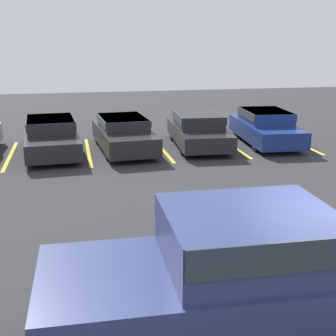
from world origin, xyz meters
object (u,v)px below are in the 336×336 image
object	(u,v)px
parked_sedan_c	(123,132)
parked_sedan_e	(266,126)
pickup_truck	(270,277)
parked_sedan_d	(198,129)
parked_sedan_b	(51,135)

from	to	relation	value
parked_sedan_c	parked_sedan_e	xyz separation A→B (m)	(5.45, -0.01, 0.04)
parked_sedan_c	parked_sedan_e	world-z (taller)	parked_sedan_e
pickup_truck	parked_sedan_d	bearing A→B (deg)	80.36
parked_sedan_b	parked_sedan_d	distance (m)	5.33
parked_sedan_e	parked_sedan_b	bearing A→B (deg)	-85.70
parked_sedan_e	parked_sedan_c	bearing A→B (deg)	-85.98
parked_sedan_b	parked_sedan_d	size ratio (longest dim) A/B	1.03
pickup_truck	parked_sedan_e	size ratio (longest dim) A/B	1.35
parked_sedan_d	pickup_truck	bearing A→B (deg)	-6.79
parked_sedan_b	parked_sedan_e	size ratio (longest dim) A/B	1.01
parked_sedan_d	parked_sedan_c	bearing A→B (deg)	-85.03
parked_sedan_b	parked_sedan_e	distance (m)	7.97
parked_sedan_b	parked_sedan_c	world-z (taller)	parked_sedan_b
parked_sedan_b	parked_sedan_c	xyz separation A→B (m)	(2.52, 0.03, -0.02)
pickup_truck	parked_sedan_c	bearing A→B (deg)	94.32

